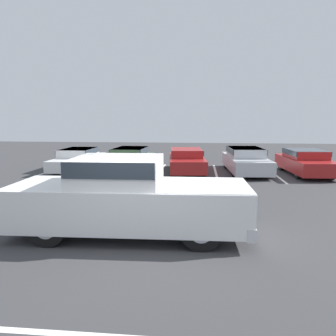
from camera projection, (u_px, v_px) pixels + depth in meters
ground_plane at (146, 243)px, 7.40m from camera, size 60.00×60.00×0.00m
stall_stripe_a at (53, 170)px, 17.68m from camera, size 0.12×5.34×0.01m
stall_stripe_b at (105, 171)px, 17.40m from camera, size 0.12×5.34×0.01m
stall_stripe_c at (160, 172)px, 17.11m from camera, size 0.12×5.34×0.01m
stall_stripe_d at (216, 173)px, 16.83m from camera, size 0.12×5.34×0.01m
stall_stripe_e at (274, 173)px, 16.55m from camera, size 0.12×5.34×0.01m
stall_stripe_f at (334, 174)px, 16.26m from camera, size 0.12×5.34×0.01m
aisle_stripe_foreground at (70, 334)px, 4.26m from camera, size 6.85×0.12×0.01m
pickup_truck at (130, 197)px, 7.79m from camera, size 5.65×2.16×1.88m
parked_sedan_a at (79, 159)px, 17.60m from camera, size 1.76×4.50×1.16m
parked_sedan_b at (130, 159)px, 17.31m from camera, size 1.93×4.71×1.23m
parked_sedan_c at (186, 160)px, 16.94m from camera, size 2.14×4.38×1.20m
parked_sedan_d at (245, 159)px, 16.84m from camera, size 2.10×4.89×1.27m
parked_sedan_e at (305, 161)px, 16.24m from camera, size 2.05×4.38×1.23m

